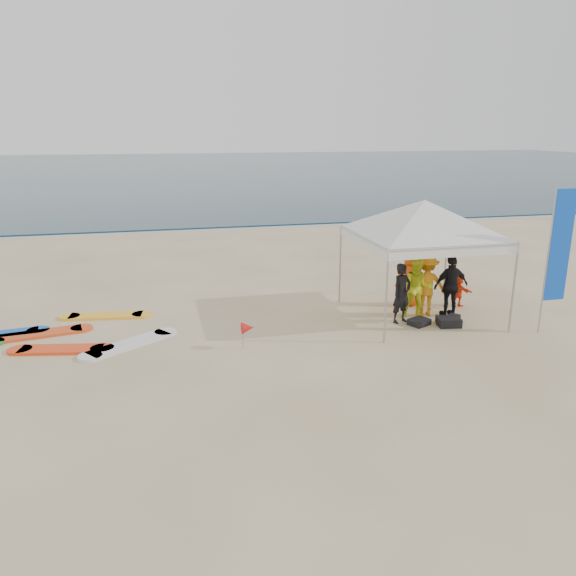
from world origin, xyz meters
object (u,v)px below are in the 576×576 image
Objects in this scene: person_black_a at (402,293)px; surfboard_spread at (44,337)px; person_orange_a at (426,285)px; canopy_tent at (425,200)px; marker_pennant at (248,328)px; person_yellow at (417,289)px; person_black_b at (451,286)px; person_seated at (458,290)px; feather_flag at (559,247)px; person_orange_b at (410,278)px.

person_black_a reaches higher than surfboard_spread.
person_orange_a is 0.35× the size of canopy_tent.
canopy_tent is (0.68, 0.40, 2.32)m from person_black_a.
canopy_tent is 5.64m from marker_pennant.
person_yellow is at bearing 48.81° from person_orange_a.
person_seated is (0.69, 0.76, -0.39)m from person_black_b.
person_seated is (1.28, 0.51, -0.40)m from person_orange_a.
person_black_b is 2.78m from feather_flag.
person_black_b is 2.60× the size of marker_pennant.
person_yellow is 4.81m from marker_pennant.
person_yellow is 0.97m from person_black_b.
surfboard_spread is at bearing 159.56° from marker_pennant.
feather_flag is at bearing 155.38° from person_orange_a.
person_yellow is at bearing 148.23° from feather_flag.
canopy_tent is at bearing 14.54° from marker_pennant.
person_seated is 6.60m from marker_pennant.
canopy_tent is 0.80× the size of surfboard_spread.
person_orange_a is at bearing 5.42° from person_black_a.
person_black_a is 8.91m from surfboard_spread.
person_orange_a is 1.43m from person_seated.
feather_flag is 12.51m from surfboard_spread.
person_black_a is 0.56m from person_yellow.
surfboard_spread is (-11.02, -0.06, -0.40)m from person_seated.
person_black_b is 0.28× the size of surfboard_spread.
person_yellow reaches higher than person_orange_b.
person_black_b is 2.42m from canopy_tent.
feather_flag reaches higher than person_orange_a.
person_black_a is 1.78× the size of person_seated.
marker_pennant is (-6.35, -1.81, 0.06)m from person_seated.
person_orange_a reaches higher than person_yellow.
person_orange_b is (0.83, 1.28, 0.03)m from person_black_a.
person_orange_a is at bearing 52.91° from person_yellow.
surfboard_spread is (-9.36, 0.70, -0.79)m from person_yellow.
feather_flag reaches higher than person_black_b.
person_black_b reaches higher than person_black_a.
canopy_tent is 7.38× the size of marker_pennant.
feather_flag is (2.44, -2.80, 1.33)m from person_orange_b.
person_orange_a is at bearing 14.38° from marker_pennant.
person_black_a is at bearing -5.70° from surfboard_spread.
person_seated is 0.24× the size of feather_flag.
person_black_a is 1.50m from person_black_b.
person_black_b is (1.49, 0.18, 0.05)m from person_black_a.
person_orange_b is 1.84× the size of person_seated.
marker_pennant is at bearing -20.44° from surfboard_spread.
person_orange_b is at bearing 80.69° from canopy_tent.
feather_flag is (2.74, -1.70, 1.31)m from person_yellow.
person_black_b is 0.35× the size of canopy_tent.
person_black_a reaches higher than person_seated.
person_seated is (2.19, 0.95, -0.34)m from person_black_a.
surfboard_spread is (-9.74, 0.44, -0.80)m from person_orange_a.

